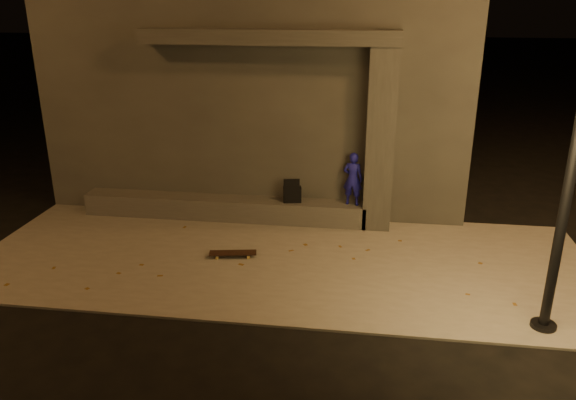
# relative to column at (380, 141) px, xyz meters

# --- Properties ---
(ground) EXTENTS (120.00, 120.00, 0.00)m
(ground) POSITION_rel_column_xyz_m (-1.70, -3.75, -1.84)
(ground) COLOR black
(ground) RESTS_ON ground
(sidewalk) EXTENTS (11.00, 4.40, 0.04)m
(sidewalk) POSITION_rel_column_xyz_m (-1.70, -1.75, -1.82)
(sidewalk) COLOR slate
(sidewalk) RESTS_ON ground
(building) EXTENTS (9.00, 5.10, 5.22)m
(building) POSITION_rel_column_xyz_m (-2.70, 2.74, 0.77)
(building) COLOR #3D3B37
(building) RESTS_ON ground
(ledge) EXTENTS (6.00, 0.55, 0.45)m
(ledge) POSITION_rel_column_xyz_m (-3.20, 0.00, -1.58)
(ledge) COLOR #4E4B46
(ledge) RESTS_ON sidewalk
(column) EXTENTS (0.55, 0.55, 3.60)m
(column) POSITION_rel_column_xyz_m (0.00, 0.00, 0.00)
(column) COLOR #3D3B37
(column) RESTS_ON sidewalk
(canopy) EXTENTS (5.00, 0.70, 0.28)m
(canopy) POSITION_rel_column_xyz_m (-2.20, 0.05, 1.94)
(canopy) COLOR #3D3B37
(canopy) RESTS_ON column
(skateboarder) EXTENTS (0.44, 0.33, 1.10)m
(skateboarder) POSITION_rel_column_xyz_m (-0.50, 0.00, -0.80)
(skateboarder) COLOR #181796
(skateboarder) RESTS_ON ledge
(backpack) EXTENTS (0.40, 0.30, 0.52)m
(backpack) POSITION_rel_column_xyz_m (-1.73, -0.00, -1.17)
(backpack) COLOR black
(backpack) RESTS_ON ledge
(skateboard) EXTENTS (0.88, 0.36, 0.09)m
(skateboard) POSITION_rel_column_xyz_m (-2.57, -1.84, -1.72)
(skateboard) COLOR black
(skateboard) RESTS_ON sidewalk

